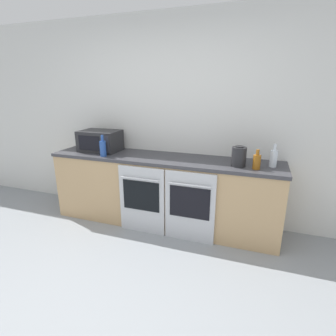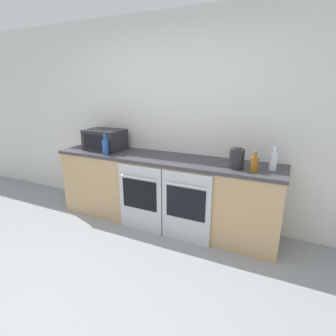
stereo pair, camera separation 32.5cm
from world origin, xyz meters
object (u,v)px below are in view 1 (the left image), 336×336
object	(u,v)px
oven_left	(142,200)
bottle_clear	(274,158)
oven_right	(190,207)
microwave	(100,141)
bottle_blue	(103,148)
kettle	(239,157)
bottle_amber	(257,161)

from	to	relation	value
oven_left	bottle_clear	xyz separation A→B (m)	(1.43, 0.32, 0.57)
oven_right	microwave	distance (m)	1.52
bottle_blue	bottle_clear	size ratio (longest dim) A/B	1.05
oven_right	microwave	bearing A→B (deg)	165.46
bottle_clear	kettle	world-z (taller)	bottle_clear
bottle_clear	microwave	bearing A→B (deg)	179.10
oven_left	bottle_clear	bearing A→B (deg)	12.45
oven_left	kettle	bearing A→B (deg)	11.46
oven_right	oven_left	bearing A→B (deg)	180.00
microwave	bottle_amber	bearing A→B (deg)	-5.05
bottle_clear	kettle	xyz separation A→B (m)	(-0.36, -0.10, 0.01)
oven_right	bottle_clear	xyz separation A→B (m)	(0.83, 0.32, 0.57)
microwave	kettle	size ratio (longest dim) A/B	2.31
kettle	bottle_clear	bearing A→B (deg)	15.39
oven_left	bottle_amber	xyz separation A→B (m)	(1.26, 0.17, 0.55)
microwave	oven_right	bearing A→B (deg)	-14.54
bottle_amber	bottle_blue	distance (m)	1.82
bottle_amber	bottle_blue	bearing A→B (deg)	-177.96
oven_left	oven_right	distance (m)	0.60
bottle_amber	bottle_clear	world-z (taller)	bottle_clear
oven_left	kettle	distance (m)	1.24
bottle_blue	microwave	bearing A→B (deg)	128.71
microwave	bottle_clear	bearing A→B (deg)	-0.90
oven_left	kettle	size ratio (longest dim) A/B	3.74
bottle_blue	oven_left	bearing A→B (deg)	-10.82
microwave	bottle_amber	distance (m)	2.03
bottle_clear	bottle_amber	bearing A→B (deg)	-139.26
oven_left	microwave	world-z (taller)	microwave
microwave	bottle_amber	xyz separation A→B (m)	(2.02, -0.18, -0.05)
microwave	bottle_clear	xyz separation A→B (m)	(2.18, -0.03, -0.04)
microwave	kettle	world-z (taller)	microwave
bottle_blue	kettle	xyz separation A→B (m)	(1.63, 0.11, 0.00)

